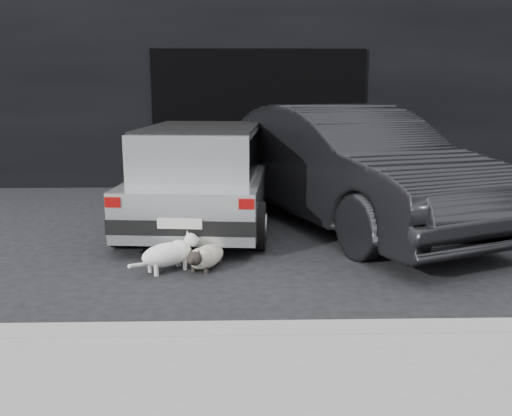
{
  "coord_description": "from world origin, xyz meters",
  "views": [
    {
      "loc": [
        0.69,
        -6.4,
        1.89
      ],
      "look_at": [
        0.85,
        -0.26,
        0.53
      ],
      "focal_mm": 38.0,
      "sensor_mm": 36.0,
      "label": 1
    }
  ],
  "objects_px": {
    "second_car": "(348,166)",
    "cat_white": "(171,253)",
    "silver_hatchback": "(204,171)",
    "cat_siamese": "(205,257)"
  },
  "relations": [
    {
      "from": "silver_hatchback",
      "to": "cat_siamese",
      "type": "xyz_separation_m",
      "value": [
        0.13,
        -2.02,
        -0.62
      ]
    },
    {
      "from": "silver_hatchback",
      "to": "second_car",
      "type": "height_order",
      "value": "second_car"
    },
    {
      "from": "silver_hatchback",
      "to": "cat_siamese",
      "type": "relative_size",
      "value": 4.68
    },
    {
      "from": "cat_siamese",
      "to": "cat_white",
      "type": "bearing_deg",
      "value": 24.62
    },
    {
      "from": "second_car",
      "to": "cat_white",
      "type": "xyz_separation_m",
      "value": [
        -2.23,
        -1.94,
        -0.64
      ]
    },
    {
      "from": "silver_hatchback",
      "to": "cat_white",
      "type": "height_order",
      "value": "silver_hatchback"
    },
    {
      "from": "cat_siamese",
      "to": "cat_white",
      "type": "height_order",
      "value": "cat_white"
    },
    {
      "from": "silver_hatchback",
      "to": "cat_siamese",
      "type": "height_order",
      "value": "silver_hatchback"
    },
    {
      "from": "second_car",
      "to": "cat_siamese",
      "type": "relative_size",
      "value": 6.05
    },
    {
      "from": "silver_hatchback",
      "to": "cat_white",
      "type": "distance_m",
      "value": 2.13
    }
  ]
}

